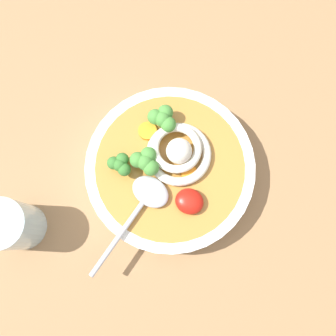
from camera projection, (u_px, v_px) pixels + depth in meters
table_slab at (170, 175)px, 62.97cm from camera, size 90.51×90.51×3.91cm
soup_bowl at (168, 171)px, 58.45cm from camera, size 26.91×26.91×5.06cm
noodle_pile at (178, 152)px, 55.16cm from camera, size 11.26×11.04×4.53cm
soup_spoon at (145, 199)px, 54.21cm from camera, size 7.30×17.52×1.60cm
chili_sauce_dollop at (189, 201)px, 53.95cm from camera, size 4.37×3.93×1.97cm
broccoli_floret_front at (163, 118)px, 55.30cm from camera, size 4.81×4.14×3.80cm
broccoli_floret_beside_noodles at (145, 161)px, 53.84cm from camera, size 4.81×4.14×3.80cm
broccoli_floret_right at (120, 164)px, 54.18cm from camera, size 3.95×3.40×3.13cm
carrot_slice_rear at (147, 131)px, 57.02cm from camera, size 2.98×2.98×0.64cm
carrot_slice_extra_a at (190, 171)px, 55.56cm from camera, size 2.52×2.52×0.78cm
drinking_glass at (12, 225)px, 54.44cm from camera, size 7.53×7.53×9.57cm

